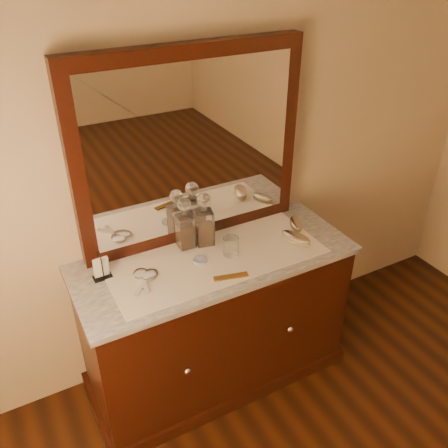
{
  "coord_description": "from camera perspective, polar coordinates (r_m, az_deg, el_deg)",
  "views": [
    {
      "loc": [
        -0.89,
        0.19,
        2.27
      ],
      "look_at": [
        0.0,
        1.85,
        1.1
      ],
      "focal_mm": 38.19,
      "sensor_mm": 36.0,
      "label": 1
    }
  ],
  "objects": [
    {
      "name": "knob_right",
      "position": [
        2.63,
        7.87,
        -12.36
      ],
      "size": [
        0.04,
        0.04,
        0.04
      ],
      "primitive_type": "sphere",
      "color": "silver",
      "rests_on": "dresser_cabinet"
    },
    {
      "name": "hand_mirror_inner",
      "position": [
        2.31,
        -9.06,
        -6.28
      ],
      "size": [
        0.18,
        0.18,
        0.02
      ],
      "color": "silver",
      "rests_on": "lace_runner"
    },
    {
      "name": "brush_far",
      "position": [
        2.68,
        8.6,
        -0.0
      ],
      "size": [
        0.11,
        0.15,
        0.04
      ],
      "color": "#96815C",
      "rests_on": "lace_runner"
    },
    {
      "name": "mirror_glass",
      "position": [
        2.35,
        -3.62,
        8.71
      ],
      "size": [
        1.06,
        0.01,
        0.86
      ],
      "primitive_type": "cube",
      "color": "white",
      "rests_on": "marble_top"
    },
    {
      "name": "napkin_rack",
      "position": [
        2.34,
        -14.48,
        -5.19
      ],
      "size": [
        0.09,
        0.06,
        0.13
      ],
      "color": "black",
      "rests_on": "marble_top"
    },
    {
      "name": "brush_near",
      "position": [
        2.55,
        8.58,
        -1.69
      ],
      "size": [
        0.14,
        0.19,
        0.05
      ],
      "color": "#96815C",
      "rests_on": "lace_runner"
    },
    {
      "name": "knob_left",
      "position": [
        2.42,
        -4.39,
        -17.14
      ],
      "size": [
        0.04,
        0.04,
        0.04
      ],
      "primitive_type": "sphere",
      "color": "silver",
      "rests_on": "dresser_cabinet"
    },
    {
      "name": "mirror_frame",
      "position": [
        2.38,
        -3.98,
        8.99
      ],
      "size": [
        1.2,
        0.08,
        1.0
      ],
      "primitive_type": "cube",
      "color": "black",
      "rests_on": "marble_top"
    },
    {
      "name": "dresser_cabinet",
      "position": [
        2.71,
        -1.02,
        -11.48
      ],
      "size": [
        1.4,
        0.55,
        0.82
      ],
      "primitive_type": "cube",
      "color": "black",
      "rests_on": "floor"
    },
    {
      "name": "dresser_plinth",
      "position": [
        2.98,
        -0.95,
        -16.67
      ],
      "size": [
        1.46,
        0.59,
        0.08
      ],
      "primitive_type": "cube",
      "color": "black",
      "rests_on": "floor"
    },
    {
      "name": "hand_mirror_outer",
      "position": [
        2.32,
        -9.8,
        -6.13
      ],
      "size": [
        0.09,
        0.2,
        0.02
      ],
      "color": "silver",
      "rests_on": "lace_runner"
    },
    {
      "name": "pin_dish",
      "position": [
        2.39,
        -2.86,
        -4.32
      ],
      "size": [
        0.1,
        0.1,
        0.01
      ],
      "primitive_type": "cylinder",
      "rotation": [
        0.0,
        0.0,
        0.44
      ],
      "color": "silver",
      "rests_on": "lace_runner"
    },
    {
      "name": "marble_top",
      "position": [
        2.44,
        -1.11,
        -4.2
      ],
      "size": [
        1.44,
        0.59,
        0.03
      ],
      "primitive_type": "cube",
      "color": "silver",
      "rests_on": "dresser_cabinet"
    },
    {
      "name": "decanter_left",
      "position": [
        2.46,
        -4.66,
        -0.48
      ],
      "size": [
        0.09,
        0.09,
        0.28
      ],
      "color": "#935015",
      "rests_on": "lace_runner"
    },
    {
      "name": "decanter_right",
      "position": [
        2.47,
        -2.38,
        -0.03
      ],
      "size": [
        0.11,
        0.11,
        0.29
      ],
      "color": "#935015",
      "rests_on": "lace_runner"
    },
    {
      "name": "tumblers",
      "position": [
        2.42,
        0.82,
        -2.66
      ],
      "size": [
        0.08,
        0.08,
        0.09
      ],
      "color": "white",
      "rests_on": "lace_runner"
    },
    {
      "name": "comb",
      "position": [
        2.29,
        0.84,
        -6.31
      ],
      "size": [
        0.17,
        0.07,
        0.01
      ],
      "primitive_type": "cube",
      "rotation": [
        0.0,
        0.0,
        -0.24
      ],
      "color": "brown",
      "rests_on": "lace_runner"
    },
    {
      "name": "lace_runner",
      "position": [
        2.42,
        -0.9,
        -4.12
      ],
      "size": [
        1.1,
        0.45,
        0.0
      ],
      "primitive_type": "cube",
      "color": "white",
      "rests_on": "marble_top"
    }
  ]
}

